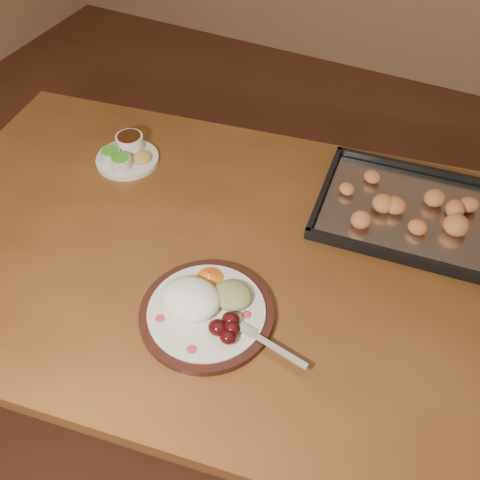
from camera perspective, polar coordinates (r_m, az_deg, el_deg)
The scene contains 5 objects.
ground at distance 1.97m, azimuth -4.15°, elevation -9.08°, with size 4.00×4.00×0.00m, color #562F1D.
dining_table at distance 1.25m, azimuth -0.91°, elevation -4.23°, with size 1.62×1.11×0.75m.
dinner_plate at distance 1.06m, azimuth -3.71°, elevation -7.18°, with size 0.36×0.27×0.06m.
condiment_saucer at distance 1.43m, azimuth -12.02°, elevation 8.96°, with size 0.16×0.16×0.05m.
baking_tray at distance 1.31m, azimuth 17.98°, elevation 2.92°, with size 0.47×0.36×0.05m.
Camera 1 is at (0.60, -0.92, 1.63)m, focal length 40.00 mm.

